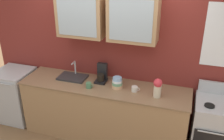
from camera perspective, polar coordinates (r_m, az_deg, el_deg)
name	(u,v)px	position (r m, az deg, el deg)	size (l,w,h in m)	color
ground_plane	(104,134)	(4.45, -1.66, -13.93)	(10.00, 10.00, 0.00)	brown
back_wall_unit	(111,40)	(3.97, -0.27, 6.66)	(4.14, 0.43, 2.89)	maroon
counter	(104,111)	(4.18, -1.74, -9.01)	(2.59, 0.65, 0.92)	#A87F56
stove_range	(215,131)	(4.04, 21.61, -12.35)	(0.63, 0.63, 1.10)	silver
sink_faucet	(73,77)	(4.20, -8.63, -1.48)	(0.44, 0.29, 0.25)	#2D2D30
bowl_stack	(117,83)	(3.85, 1.16, -2.85)	(0.17, 0.17, 0.17)	#E0AD7F
vase	(158,87)	(3.64, 9.97, -3.74)	(0.12, 0.12, 0.28)	beige
cup_near_sink	(89,85)	(3.87, -5.11, -3.36)	(0.12, 0.09, 0.08)	#4C7F59
cup_near_bowls	(135,89)	(3.78, 5.01, -4.15)	(0.12, 0.09, 0.08)	silver
dishwasher	(16,95)	(4.90, -20.31, -5.19)	(0.59, 0.64, 0.92)	silver
coffee_maker	(102,75)	(4.02, -2.30, -1.07)	(0.17, 0.20, 0.29)	black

